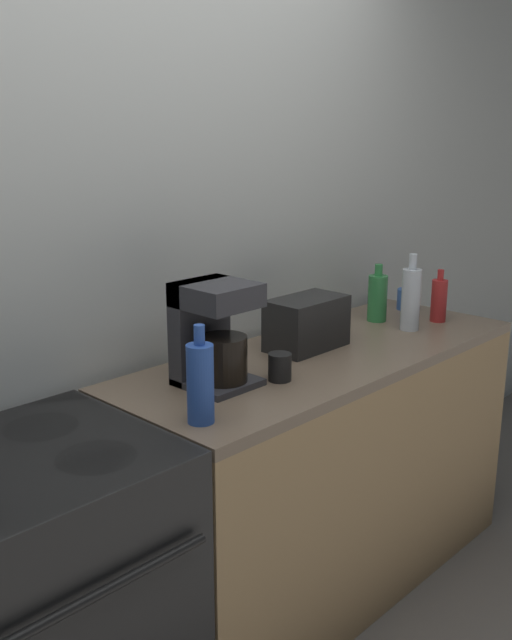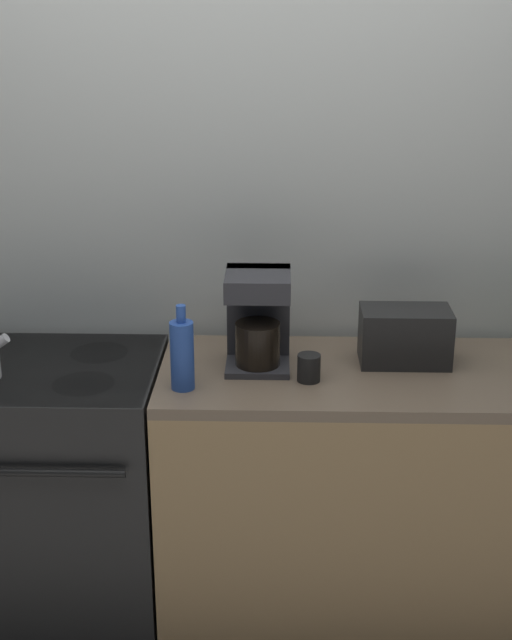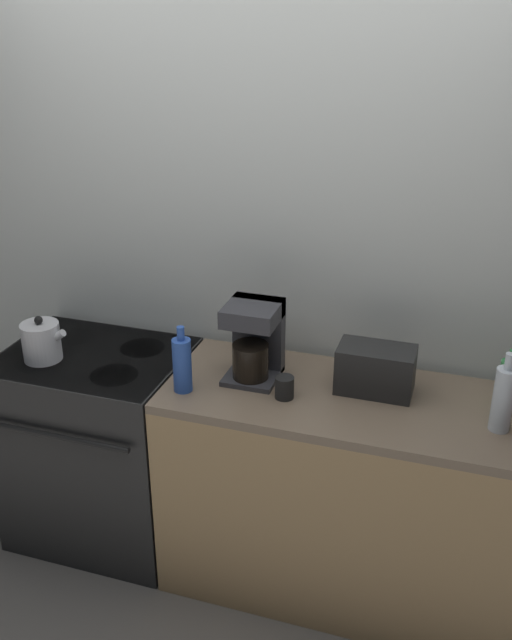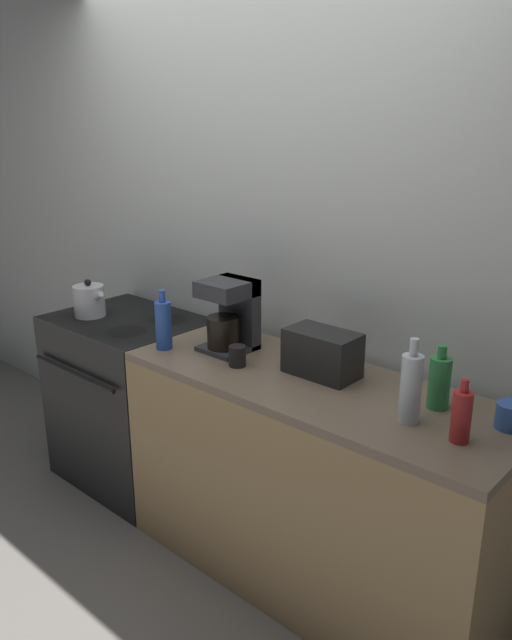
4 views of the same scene
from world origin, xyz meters
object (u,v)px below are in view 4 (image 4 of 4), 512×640
object	(u,v)px
bottle_green	(439,382)
toaster	(322,353)
bottle_blue	(163,324)
bottle_clear	(411,387)
bottle_red	(461,416)
stove	(131,397)
cup_black	(237,356)
kettle	(89,301)
coffee_maker	(231,314)
cup_blue	(510,416)

from	to	relation	value
bottle_green	toaster	bearing A→B (deg)	-176.06
toaster	bottle_blue	distance (m)	0.73
bottle_clear	bottle_blue	distance (m)	1.15
bottle_red	stove	bearing A→B (deg)	177.55
bottle_clear	cup_black	bearing A→B (deg)	-178.34
kettle	coffee_maker	world-z (taller)	coffee_maker
kettle	toaster	distance (m)	1.36
cup_blue	stove	bearing A→B (deg)	-176.56
stove	bottle_clear	size ratio (longest dim) A/B	3.07
stove	cup_black	distance (m)	0.99
kettle	cup_black	world-z (taller)	kettle
bottle_red	cup_blue	world-z (taller)	bottle_red
bottle_blue	cup_blue	size ratio (longest dim) A/B	2.83
kettle	bottle_green	distance (m)	1.84
cup_black	bottle_green	bearing A→B (deg)	13.40
kettle	cup_black	size ratio (longest dim) A/B	2.30
coffee_maker	toaster	bearing A→B (deg)	3.28
cup_blue	cup_black	bearing A→B (deg)	-169.14
bottle_red	bottle_green	size ratio (longest dim) A/B	0.91
toaster	cup_black	size ratio (longest dim) A/B	3.36
bottle_blue	bottle_green	distance (m)	1.20
kettle	bottle_blue	xyz separation A→B (m)	(0.65, -0.06, 0.03)
stove	cup_black	size ratio (longest dim) A/B	10.53
cup_black	bottle_clear	bearing A→B (deg)	1.66
toaster	coffee_maker	distance (m)	0.48
kettle	toaster	bearing A→B (deg)	6.96
toaster	coffee_maker	size ratio (longest dim) A/B	0.92
bottle_red	bottle_blue	bearing A→B (deg)	-176.88
kettle	cup_blue	world-z (taller)	kettle
cup_blue	bottle_green	bearing A→B (deg)	-177.47
kettle	toaster	size ratio (longest dim) A/B	0.69
kettle	bottle_red	distance (m)	1.99
coffee_maker	bottle_blue	distance (m)	0.30
bottle_green	bottle_blue	bearing A→B (deg)	-167.78
kettle	bottle_blue	size ratio (longest dim) A/B	0.74
bottle_green	cup_blue	size ratio (longest dim) A/B	2.45
kettle	bottle_red	world-z (taller)	bottle_red
bottle_clear	bottle_green	xyz separation A→B (m)	(0.02, 0.17, -0.03)
coffee_maker	bottle_green	distance (m)	0.95
kettle	bottle_red	xyz separation A→B (m)	(1.99, 0.02, 0.01)
bottle_clear	toaster	bearing A→B (deg)	163.72
stove	cup_blue	distance (m)	1.97
bottle_blue	bottle_green	bearing A→B (deg)	12.22
coffee_maker	bottle_red	xyz separation A→B (m)	(1.11, -0.12, -0.07)
coffee_maker	bottle_blue	xyz separation A→B (m)	(-0.22, -0.19, -0.05)
kettle	bottle_green	xyz separation A→B (m)	(1.83, 0.20, 0.01)
stove	bottle_blue	size ratio (longest dim) A/B	3.40
coffee_maker	cup_black	world-z (taller)	coffee_maker
stove	kettle	world-z (taller)	kettle
toaster	bottle_blue	size ratio (longest dim) A/B	1.08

